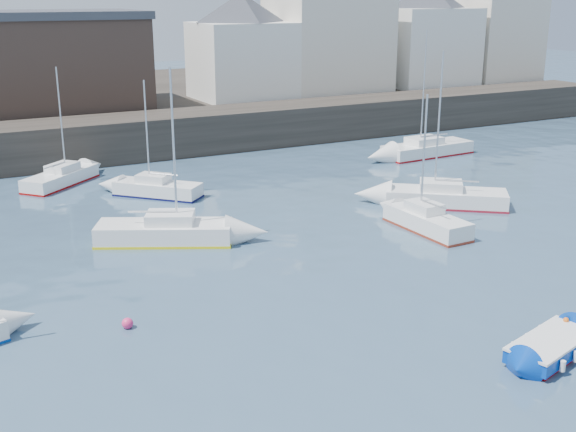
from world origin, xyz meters
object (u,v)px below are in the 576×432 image
buoy_near (128,328)px  buoy_mid (464,227)px  sailboat_d (445,197)px  sailboat_f (157,188)px  blue_dinghy (551,347)px  sailboat_b (165,232)px  sailboat_g (427,149)px  sailboat_h (61,177)px  sailboat_c (426,221)px  buoy_far (151,238)px

buoy_near → buoy_mid: size_ratio=1.21×
sailboat_d → sailboat_f: size_ratio=1.26×
buoy_mid → blue_dinghy: bearing=-119.3°
sailboat_b → sailboat_d: size_ratio=0.97×
sailboat_b → buoy_mid: bearing=-18.6°
sailboat_b → sailboat_d: bearing=-4.9°
sailboat_f → buoy_mid: bearing=-47.0°
sailboat_d → sailboat_f: 17.00m
buoy_near → blue_dinghy: bearing=-36.3°
blue_dinghy → sailboat_g: size_ratio=0.43×
sailboat_b → sailboat_h: 13.98m
sailboat_b → sailboat_h: (-2.30, 13.79, -0.07)m
blue_dinghy → sailboat_f: sailboat_f is taller
sailboat_d → sailboat_b: bearing=175.1°
sailboat_g → buoy_near: 33.47m
sailboat_c → sailboat_f: 16.34m
sailboat_f → sailboat_g: bearing=4.0°
sailboat_b → sailboat_d: (16.26, -1.38, -0.02)m
sailboat_c → sailboat_h: 23.49m
sailboat_d → sailboat_g: 13.47m
sailboat_d → sailboat_g: sailboat_g is taller
blue_dinghy → buoy_mid: blue_dinghy is taller
sailboat_f → buoy_near: size_ratio=16.53×
sailboat_c → sailboat_d: sailboat_d is taller
blue_dinghy → sailboat_h: size_ratio=0.53×
sailboat_b → sailboat_h: sailboat_b is taller
sailboat_c → sailboat_g: sailboat_g is taller
blue_dinghy → sailboat_c: 13.62m
sailboat_g → sailboat_d: bearing=-123.8°
blue_dinghy → sailboat_d: size_ratio=0.45×
sailboat_d → buoy_mid: size_ratio=25.22×
sailboat_f → sailboat_h: 7.16m
blue_dinghy → buoy_far: (-8.16, 18.14, -0.39)m
sailboat_c → buoy_far: bearing=157.4°
sailboat_d → buoy_near: 21.74m
sailboat_b → buoy_near: 9.50m
buoy_mid → sailboat_b: bearing=161.4°
sailboat_f → sailboat_h: bearing=129.8°
blue_dinghy → buoy_near: size_ratio=9.40×
buoy_mid → sailboat_d: bearing=64.8°
sailboat_h → buoy_far: 13.02m
blue_dinghy → sailboat_b: size_ratio=0.46×
blue_dinghy → sailboat_f: 26.09m
blue_dinghy → buoy_far: 19.90m
sailboat_f → sailboat_h: size_ratio=0.94×
sailboat_f → sailboat_c: bearing=-51.5°
sailboat_f → buoy_far: sailboat_f is taller
sailboat_b → sailboat_h: bearing=99.5°
sailboat_f → sailboat_b: bearing=-105.4°
sailboat_h → buoy_near: size_ratio=17.61×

